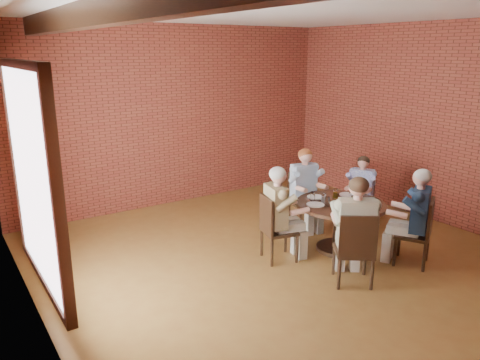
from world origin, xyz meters
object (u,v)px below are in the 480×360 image
diner_c (280,214)px  chair_d (355,247)px  dining_table (340,217)px  diner_e (414,217)px  diner_a (361,192)px  chair_b (302,197)px  chair_c (274,226)px  chair_a (361,199)px  chair_e (420,230)px  smartphone (377,203)px  diner_d (355,231)px  diner_b (305,189)px

diner_c → chair_d: diner_c is taller
dining_table → diner_e: diner_e is taller
diner_a → chair_b: size_ratio=1.29×
chair_c → chair_b: bearing=-42.2°
chair_c → diner_c: (0.09, -0.02, 0.17)m
chair_a → chair_c: chair_c is taller
chair_a → diner_a: bearing=-90.0°
chair_e → smartphone: size_ratio=7.61×
chair_e → diner_e: bearing=-90.0°
chair_e → diner_a: bearing=-135.9°
dining_table → diner_e: size_ratio=0.96×
dining_table → chair_a: size_ratio=1.50×
chair_a → diner_c: 2.03m
chair_c → diner_e: size_ratio=0.70×
diner_d → diner_c: bearing=-36.0°
diner_b → chair_a: bearing=-17.3°
chair_b → diner_e: diner_e is taller
diner_c → diner_a: bearing=-67.9°
chair_a → diner_e: size_ratio=0.64×
chair_c → chair_e: chair_e is taller
diner_a → chair_d: diner_a is taller
chair_b → dining_table: bearing=-90.0°
diner_c → chair_c: bearing=90.0°
diner_c → chair_e: bearing=-114.5°
diner_b → chair_d: diner_b is taller
diner_d → chair_a: bearing=-104.7°
chair_c → diner_a: bearing=-68.8°
diner_e → smartphone: (-0.08, 0.60, 0.07)m
diner_e → smartphone: 0.61m
chair_d → diner_e: (1.16, 0.01, 0.16)m
chair_c → diner_b: bearing=-44.8°
smartphone → chair_a: bearing=50.5°
dining_table → diner_c: 0.99m
smartphone → diner_a: bearing=52.4°
smartphone → chair_c: bearing=156.0°
diner_a → chair_b: (-0.79, 0.58, -0.10)m
diner_e → diner_c: bearing=-67.7°
chair_b → chair_c: size_ratio=0.99×
diner_b → diner_d: diner_d is taller
diner_a → chair_e: (-0.43, -1.48, -0.09)m
chair_c → chair_e: (1.59, -1.25, 0.00)m
chair_e → diner_c: bearing=-68.8°
smartphone → diner_b: bearing=98.1°
dining_table → diner_d: size_ratio=0.92×
diner_c → diner_d: diner_d is taller
dining_table → chair_d: (-0.65, -0.91, 0.00)m
chair_d → diner_b: bearing=-78.0°
dining_table → diner_c: diner_c is taller
dining_table → diner_a: diner_a is taller
chair_b → chair_e: chair_e is taller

